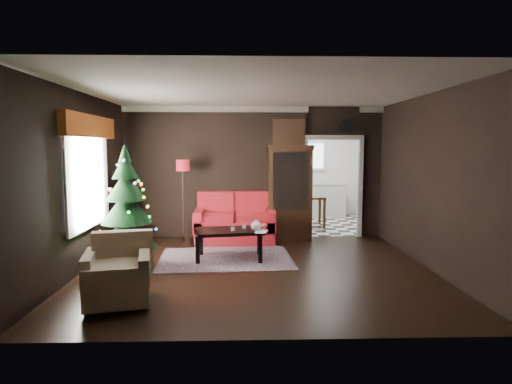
{
  "coord_description": "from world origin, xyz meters",
  "views": [
    {
      "loc": [
        -0.22,
        -6.62,
        1.94
      ],
      "look_at": [
        0.0,
        0.9,
        1.15
      ],
      "focal_mm": 29.88,
      "sensor_mm": 36.0,
      "label": 1
    }
  ],
  "objects_px": {
    "armchair": "(117,268)",
    "wall_clock": "(346,127)",
    "curio_cabinet": "(290,195)",
    "kitchen_table": "(309,211)",
    "coffee_table": "(230,244)",
    "teapot": "(256,226)",
    "loveseat": "(235,218)",
    "floor_lamp": "(183,202)",
    "christmas_tree": "(126,204)"
  },
  "relations": [
    {
      "from": "loveseat",
      "to": "curio_cabinet",
      "type": "height_order",
      "value": "curio_cabinet"
    },
    {
      "from": "floor_lamp",
      "to": "armchair",
      "type": "height_order",
      "value": "floor_lamp"
    },
    {
      "from": "armchair",
      "to": "christmas_tree",
      "type": "bearing_deg",
      "value": 88.22
    },
    {
      "from": "loveseat",
      "to": "armchair",
      "type": "bearing_deg",
      "value": -111.36
    },
    {
      "from": "floor_lamp",
      "to": "kitchen_table",
      "type": "relative_size",
      "value": 2.29
    },
    {
      "from": "curio_cabinet",
      "to": "armchair",
      "type": "bearing_deg",
      "value": -124.02
    },
    {
      "from": "loveseat",
      "to": "curio_cabinet",
      "type": "xyz_separation_m",
      "value": [
        1.15,
        0.22,
        0.45
      ]
    },
    {
      "from": "loveseat",
      "to": "wall_clock",
      "type": "height_order",
      "value": "wall_clock"
    },
    {
      "from": "coffee_table",
      "to": "teapot",
      "type": "relative_size",
      "value": 5.62
    },
    {
      "from": "christmas_tree",
      "to": "kitchen_table",
      "type": "xyz_separation_m",
      "value": [
        3.47,
        3.62,
        -0.68
      ]
    },
    {
      "from": "kitchen_table",
      "to": "loveseat",
      "type": "bearing_deg",
      "value": -137.49
    },
    {
      "from": "coffee_table",
      "to": "loveseat",
      "type": "bearing_deg",
      "value": 87.28
    },
    {
      "from": "loveseat",
      "to": "christmas_tree",
      "type": "relative_size",
      "value": 0.95
    },
    {
      "from": "curio_cabinet",
      "to": "kitchen_table",
      "type": "xyz_separation_m",
      "value": [
        0.65,
        1.43,
        -0.57
      ]
    },
    {
      "from": "christmas_tree",
      "to": "coffee_table",
      "type": "relative_size",
      "value": 1.58
    },
    {
      "from": "christmas_tree",
      "to": "wall_clock",
      "type": "height_order",
      "value": "wall_clock"
    },
    {
      "from": "loveseat",
      "to": "kitchen_table",
      "type": "distance_m",
      "value": 2.45
    },
    {
      "from": "curio_cabinet",
      "to": "christmas_tree",
      "type": "bearing_deg",
      "value": -142.21
    },
    {
      "from": "christmas_tree",
      "to": "wall_clock",
      "type": "relative_size",
      "value": 5.6
    },
    {
      "from": "floor_lamp",
      "to": "coffee_table",
      "type": "bearing_deg",
      "value": -54.99
    },
    {
      "from": "floor_lamp",
      "to": "teapot",
      "type": "bearing_deg",
      "value": -47.86
    },
    {
      "from": "floor_lamp",
      "to": "kitchen_table",
      "type": "xyz_separation_m",
      "value": [
        2.86,
        1.64,
        -0.46
      ]
    },
    {
      "from": "curio_cabinet",
      "to": "teapot",
      "type": "distance_m",
      "value": 1.99
    },
    {
      "from": "loveseat",
      "to": "teapot",
      "type": "height_order",
      "value": "loveseat"
    },
    {
      "from": "floor_lamp",
      "to": "coffee_table",
      "type": "distance_m",
      "value": 1.81
    },
    {
      "from": "curio_cabinet",
      "to": "coffee_table",
      "type": "distance_m",
      "value": 2.14
    },
    {
      "from": "christmas_tree",
      "to": "armchair",
      "type": "height_order",
      "value": "christmas_tree"
    },
    {
      "from": "coffee_table",
      "to": "teapot",
      "type": "distance_m",
      "value": 0.6
    },
    {
      "from": "armchair",
      "to": "wall_clock",
      "type": "bearing_deg",
      "value": 34.1
    },
    {
      "from": "armchair",
      "to": "teapot",
      "type": "bearing_deg",
      "value": 35.34
    },
    {
      "from": "armchair",
      "to": "floor_lamp",
      "type": "bearing_deg",
      "value": 72.4
    },
    {
      "from": "teapot",
      "to": "curio_cabinet",
      "type": "bearing_deg",
      "value": 67.09
    },
    {
      "from": "curio_cabinet",
      "to": "armchair",
      "type": "distance_m",
      "value": 4.55
    },
    {
      "from": "armchair",
      "to": "teapot",
      "type": "height_order",
      "value": "armchair"
    },
    {
      "from": "curio_cabinet",
      "to": "kitchen_table",
      "type": "bearing_deg",
      "value": 65.56
    },
    {
      "from": "armchair",
      "to": "loveseat",
      "type": "bearing_deg",
      "value": 56.27
    },
    {
      "from": "wall_clock",
      "to": "christmas_tree",
      "type": "bearing_deg",
      "value": -149.51
    },
    {
      "from": "armchair",
      "to": "teapot",
      "type": "xyz_separation_m",
      "value": [
        1.77,
        1.94,
        0.16
      ]
    },
    {
      "from": "curio_cabinet",
      "to": "coffee_table",
      "type": "xyz_separation_m",
      "value": [
        -1.22,
        -1.62,
        -0.68
      ]
    },
    {
      "from": "christmas_tree",
      "to": "wall_clock",
      "type": "distance_m",
      "value": 4.85
    },
    {
      "from": "floor_lamp",
      "to": "teapot",
      "type": "relative_size",
      "value": 8.52
    },
    {
      "from": "wall_clock",
      "to": "kitchen_table",
      "type": "distance_m",
      "value": 2.43
    },
    {
      "from": "teapot",
      "to": "kitchen_table",
      "type": "xyz_separation_m",
      "value": [
        1.41,
        3.23,
        -0.24
      ]
    },
    {
      "from": "curio_cabinet",
      "to": "kitchen_table",
      "type": "distance_m",
      "value": 1.67
    },
    {
      "from": "loveseat",
      "to": "christmas_tree",
      "type": "height_order",
      "value": "christmas_tree"
    },
    {
      "from": "floor_lamp",
      "to": "christmas_tree",
      "type": "distance_m",
      "value": 2.08
    },
    {
      "from": "curio_cabinet",
      "to": "wall_clock",
      "type": "relative_size",
      "value": 5.94
    },
    {
      "from": "kitchen_table",
      "to": "coffee_table",
      "type": "bearing_deg",
      "value": -121.46
    },
    {
      "from": "wall_clock",
      "to": "teapot",
      "type": "bearing_deg",
      "value": -134.69
    },
    {
      "from": "christmas_tree",
      "to": "kitchen_table",
      "type": "bearing_deg",
      "value": 46.18
    }
  ]
}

